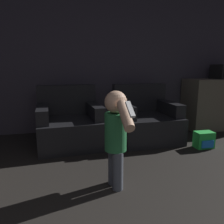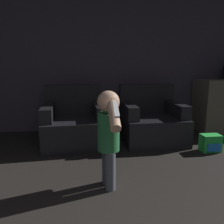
# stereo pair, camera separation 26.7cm
# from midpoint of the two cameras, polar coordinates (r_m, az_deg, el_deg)

# --- Properties ---
(wall_back) EXTENTS (8.40, 0.05, 2.60)m
(wall_back) POSITION_cam_midpoint_polar(r_m,az_deg,el_deg) (4.02, -0.92, 13.71)
(wall_back) COLOR #3D3842
(wall_back) RESTS_ON ground_plane
(armchair_left) EXTENTS (0.99, 0.98, 0.87)m
(armchair_left) POSITION_cam_midpoint_polar(r_m,az_deg,el_deg) (3.39, -7.55, -3.03)
(armchair_left) COLOR black
(armchair_left) RESTS_ON ground_plane
(armchair_right) EXTENTS (0.93, 0.93, 0.87)m
(armchair_right) POSITION_cam_midpoint_polar(r_m,az_deg,el_deg) (3.57, 12.28, -2.44)
(armchair_right) COLOR black
(armchair_right) RESTS_ON ground_plane
(person_toddler) EXTENTS (0.21, 0.64, 0.94)m
(person_toddler) POSITION_cam_midpoint_polar(r_m,az_deg,el_deg) (2.03, 2.86, -5.32)
(person_toddler) COLOR #474C56
(person_toddler) RESTS_ON ground_plane
(toy_backpack) EXTENTS (0.26, 0.19, 0.24)m
(toy_backpack) POSITION_cam_midpoint_polar(r_m,az_deg,el_deg) (3.40, 26.45, -7.33)
(toy_backpack) COLOR green
(toy_backpack) RESTS_ON ground_plane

